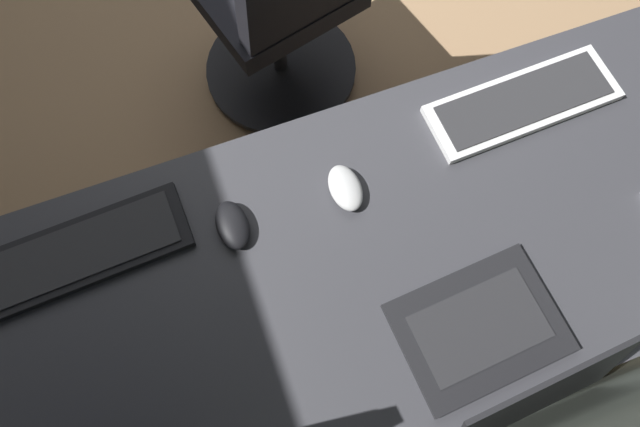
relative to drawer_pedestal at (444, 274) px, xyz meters
name	(u,v)px	position (x,y,z in m)	size (l,w,h in m)	color
desk	(329,281)	(0.33, -0.03, 0.32)	(2.23, 0.69, 0.73)	#38383D
drawer_pedestal	(444,274)	(0.00, 0.00, 0.00)	(0.40, 0.51, 0.69)	#38383D
laptop_leftmost	(501,353)	(0.10, 0.22, 0.43)	(0.31, 0.30, 0.22)	black
keyboard_main	(81,252)	(0.76, -0.23, 0.39)	(0.43, 0.16, 0.02)	black
keyboard_spare	(523,102)	(-0.20, -0.23, 0.39)	(0.42, 0.15, 0.02)	silver
mouse_main	(345,188)	(0.23, -0.18, 0.40)	(0.06, 0.10, 0.03)	silver
mouse_spare	(232,225)	(0.47, -0.18, 0.40)	(0.06, 0.10, 0.03)	black
office_chair	(285,3)	(0.13, -0.90, 0.11)	(0.56, 0.59, 0.97)	black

